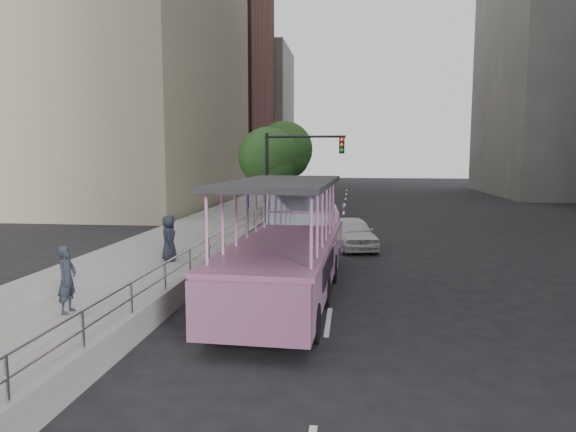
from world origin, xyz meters
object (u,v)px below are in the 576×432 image
object	(u,v)px
pedestrian_near	(67,279)
parking_sign	(247,210)
car	(353,233)
pedestrian_far	(169,238)
street_tree_far	(286,152)
traffic_signal	(289,166)
street_tree_near	(270,159)
duck_boat	(290,251)

from	to	relation	value
pedestrian_near	parking_sign	world-z (taller)	parking_sign
car	parking_sign	distance (m)	4.72
pedestrian_far	street_tree_far	size ratio (longest dim) A/B	0.25
parking_sign	traffic_signal	xyz separation A→B (m)	(1.29, 4.68, 1.83)
parking_sign	street_tree_near	size ratio (longest dim) A/B	0.46
street_tree_far	parking_sign	bearing A→B (deg)	-89.58
parking_sign	traffic_signal	world-z (taller)	traffic_signal
traffic_signal	street_tree_far	xyz separation A→B (m)	(-1.40, 9.43, 0.81)
car	traffic_signal	distance (m)	6.13
duck_boat	street_tree_near	bearing A→B (deg)	101.25
pedestrian_near	traffic_signal	distance (m)	16.05
street_tree_near	duck_boat	bearing A→B (deg)	-78.75
car	duck_boat	bearing A→B (deg)	-116.42
duck_boat	parking_sign	distance (m)	7.87
pedestrian_near	street_tree_far	size ratio (longest dim) A/B	0.25
pedestrian_far	traffic_signal	xyz separation A→B (m)	(3.20, 9.31, 2.38)
pedestrian_far	parking_sign	distance (m)	5.04
pedestrian_far	traffic_signal	bearing A→B (deg)	-37.51
street_tree_far	street_tree_near	bearing A→B (deg)	-91.91
duck_boat	car	bearing A→B (deg)	76.66
duck_boat	street_tree_near	distance (m)	15.96
traffic_signal	street_tree_near	distance (m)	3.80
duck_boat	traffic_signal	xyz separation A→B (m)	(-1.48, 12.03, 2.24)
pedestrian_near	pedestrian_far	bearing A→B (deg)	-3.48
duck_boat	pedestrian_far	size ratio (longest dim) A/B	6.28
pedestrian_near	street_tree_near	distance (m)	19.20
street_tree_far	duck_boat	bearing A→B (deg)	-82.37
pedestrian_far	parking_sign	bearing A→B (deg)	-40.89
pedestrian_near	pedestrian_far	world-z (taller)	pedestrian_far
parking_sign	car	bearing A→B (deg)	4.46
pedestrian_near	parking_sign	bearing A→B (deg)	-12.39
pedestrian_near	traffic_signal	size ratio (longest dim) A/B	0.31
parking_sign	pedestrian_near	bearing A→B (deg)	-101.30
car	street_tree_near	distance (m)	9.69
street_tree_near	street_tree_far	distance (m)	6.02
street_tree_near	pedestrian_far	bearing A→B (deg)	-97.15
parking_sign	street_tree_far	bearing A→B (deg)	90.42
street_tree_near	street_tree_far	bearing A→B (deg)	88.09
duck_boat	parking_sign	bearing A→B (deg)	110.64
pedestrian_far	street_tree_near	size ratio (longest dim) A/B	0.29
car	street_tree_far	distance (m)	14.97
pedestrian_near	pedestrian_far	distance (m)	6.18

